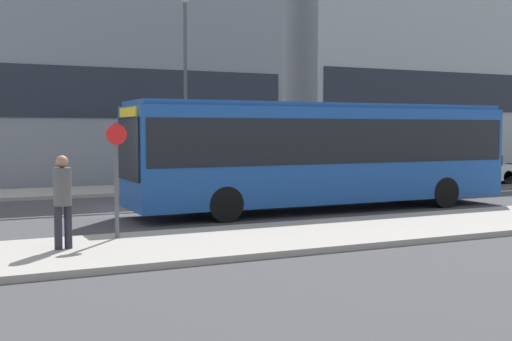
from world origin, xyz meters
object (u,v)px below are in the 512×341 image
object	(u,v)px
bus_stop_sign	(116,170)
street_lamp	(185,72)
city_bus	(324,149)
pedestrian_near_stop	(63,196)
parked_car_0	(472,170)

from	to	relation	value
bus_stop_sign	street_lamp	world-z (taller)	street_lamp
city_bus	pedestrian_near_stop	world-z (taller)	city_bus
city_bus	parked_car_0	distance (m)	12.40
pedestrian_near_stop	bus_stop_sign	world-z (taller)	bus_stop_sign
parked_car_0	pedestrian_near_stop	world-z (taller)	pedestrian_near_stop
bus_stop_sign	street_lamp	bearing A→B (deg)	63.77
parked_car_0	pedestrian_near_stop	distance (m)	21.53
parked_car_0	pedestrian_near_stop	bearing A→B (deg)	-154.44
street_lamp	bus_stop_sign	bearing A→B (deg)	-116.23
bus_stop_sign	pedestrian_near_stop	bearing A→B (deg)	-146.93
bus_stop_sign	street_lamp	distance (m)	12.11
city_bus	parked_car_0	bearing A→B (deg)	20.64
street_lamp	city_bus	bearing A→B (deg)	-75.63
city_bus	parked_car_0	world-z (taller)	city_bus
parked_car_0	bus_stop_sign	size ratio (longest dim) A/B	1.67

